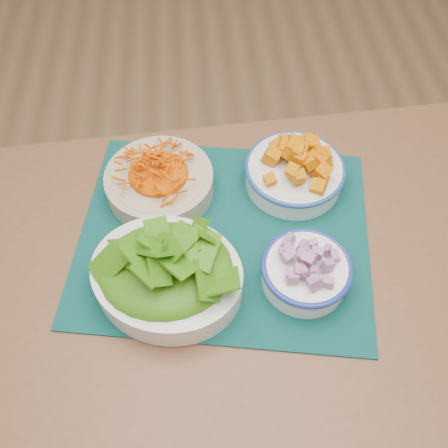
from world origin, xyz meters
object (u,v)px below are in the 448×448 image
object	(u,v)px
placemat	(224,234)
squash_bowl	(295,167)
onion_bowl	(306,269)
lettuce_bowl	(166,271)
table	(256,296)
carrot_bowl	(159,178)

from	to	relation	value
placemat	squash_bowl	world-z (taller)	squash_bowl
onion_bowl	lettuce_bowl	bearing A→B (deg)	177.97
table	placemat	distance (m)	0.15
table	squash_bowl	size ratio (longest dim) A/B	4.80
table	lettuce_bowl	distance (m)	0.23
table	lettuce_bowl	xyz separation A→B (m)	(-0.16, -0.02, 0.17)
placemat	carrot_bowl	bearing A→B (deg)	145.87
carrot_bowl	lettuce_bowl	xyz separation A→B (m)	(0.01, -0.21, 0.01)
squash_bowl	lettuce_bowl	world-z (taller)	lettuce_bowl
carrot_bowl	lettuce_bowl	size ratio (longest dim) A/B	0.80
placemat	onion_bowl	size ratio (longest dim) A/B	3.43
onion_bowl	squash_bowl	bearing A→B (deg)	85.69
lettuce_bowl	squash_bowl	bearing A→B (deg)	62.31
squash_bowl	carrot_bowl	bearing A→B (deg)	180.00
placemat	carrot_bowl	world-z (taller)	carrot_bowl
table	squash_bowl	xyz separation A→B (m)	(0.09, 0.19, 0.16)
placemat	lettuce_bowl	bearing A→B (deg)	-125.74
lettuce_bowl	table	bearing A→B (deg)	30.62
placemat	onion_bowl	distance (m)	0.17
placemat	squash_bowl	xyz separation A→B (m)	(0.15, 0.11, 0.05)
table	carrot_bowl	distance (m)	0.30
table	placemat	xyz separation A→B (m)	(-0.06, 0.08, 0.11)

